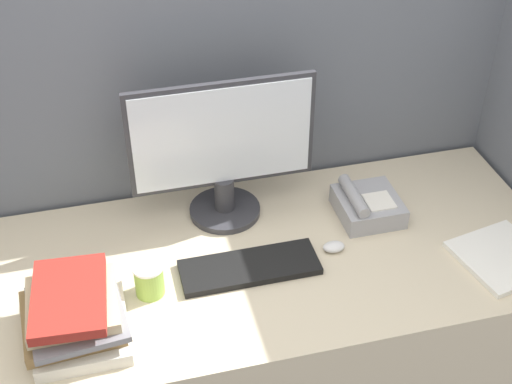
{
  "coord_description": "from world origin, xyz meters",
  "views": [
    {
      "loc": [
        -0.43,
        -1.09,
        2.15
      ],
      "look_at": [
        -0.05,
        0.41,
        0.98
      ],
      "focal_mm": 50.0,
      "sensor_mm": 36.0,
      "label": 1
    }
  ],
  "objects": [
    {
      "name": "cubicle_panel_rear",
      "position": [
        0.0,
        0.78,
        0.84
      ],
      "size": [
        2.04,
        0.04,
        1.68
      ],
      "color": "slate",
      "rests_on": "ground_plane"
    },
    {
      "name": "desk",
      "position": [
        0.0,
        0.37,
        0.39
      ],
      "size": [
        1.64,
        0.74,
        0.77
      ],
      "color": "beige",
      "rests_on": "ground_plane"
    },
    {
      "name": "monitor",
      "position": [
        -0.1,
        0.6,
        0.99
      ],
      "size": [
        0.55,
        0.22,
        0.45
      ],
      "color": "#333338",
      "rests_on": "desk"
    },
    {
      "name": "keyboard",
      "position": [
        -0.09,
        0.33,
        0.78
      ],
      "size": [
        0.39,
        0.14,
        0.02
      ],
      "color": "black",
      "rests_on": "desk"
    },
    {
      "name": "mouse",
      "position": [
        0.17,
        0.35,
        0.78
      ],
      "size": [
        0.06,
        0.04,
        0.03
      ],
      "color": "silver",
      "rests_on": "desk"
    },
    {
      "name": "coffee_cup",
      "position": [
        -0.37,
        0.31,
        0.82
      ],
      "size": [
        0.08,
        0.08,
        0.1
      ],
      "color": "#8CB247",
      "rests_on": "desk"
    },
    {
      "name": "book_stack",
      "position": [
        -0.57,
        0.21,
        0.84
      ],
      "size": [
        0.27,
        0.3,
        0.15
      ],
      "color": "silver",
      "rests_on": "desk"
    },
    {
      "name": "desk_telephone",
      "position": [
        0.32,
        0.48,
        0.81
      ],
      "size": [
        0.18,
        0.19,
        0.1
      ],
      "color": "#99999E",
      "rests_on": "desk"
    },
    {
      "name": "paper_pile",
      "position": [
        0.62,
        0.19,
        0.78
      ],
      "size": [
        0.28,
        0.28,
        0.02
      ],
      "color": "white",
      "rests_on": "desk"
    }
  ]
}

